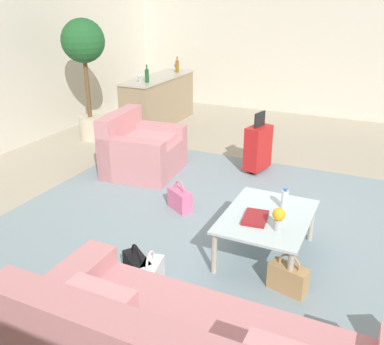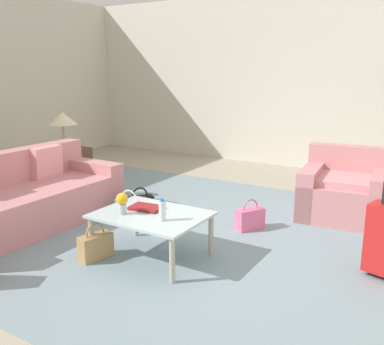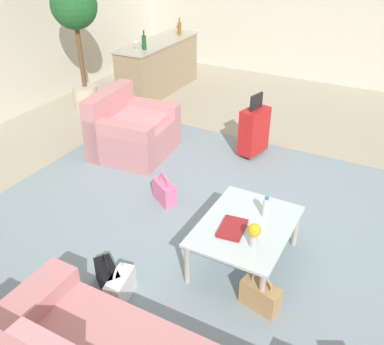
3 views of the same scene
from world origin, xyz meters
name	(u,v)px [view 3 (image 3 of 3)]	position (x,y,z in m)	size (l,w,h in m)	color
ground_plane	(213,223)	(0.00, 0.00, 0.00)	(12.00, 12.00, 0.00)	#A89E89
area_rug	(167,251)	(-0.60, 0.20, 0.00)	(5.20, 4.40, 0.01)	gray
armchair	(130,132)	(0.89, 1.67, 0.29)	(1.07, 1.01, 0.83)	#C67F84
coffee_table	(246,229)	(-0.40, -0.50, 0.38)	(1.02, 0.76, 0.44)	silver
water_bottle	(266,207)	(-0.20, -0.60, 0.53)	(0.06, 0.06, 0.20)	silver
coffee_table_book	(232,228)	(-0.52, -0.42, 0.45)	(0.30, 0.20, 0.03)	maroon
flower_vase	(254,233)	(-0.62, -0.65, 0.56)	(0.11, 0.11, 0.21)	#B2B7BC
bar_console	(159,66)	(3.10, 2.60, 0.47)	(1.90, 0.59, 0.90)	#937F60
wine_glass_leftmost	(136,43)	(2.45, 2.59, 1.01)	(0.08, 0.08, 0.15)	silver
wine_glass_left_of_centre	(178,27)	(3.75, 2.57, 1.01)	(0.08, 0.08, 0.15)	silver
wine_bottle_green	(144,42)	(2.53, 2.49, 1.02)	(0.07, 0.07, 0.30)	#194C23
wine_bottle_amber	(179,28)	(3.67, 2.49, 1.02)	(0.07, 0.07, 0.30)	brown
suitcase_red	(254,130)	(1.60, 0.20, 0.36)	(0.44, 0.31, 0.85)	red
handbag_white	(120,287)	(-1.28, 0.23, 0.13)	(0.34, 0.20, 0.36)	white
handbag_tan	(260,296)	(-0.83, -0.82, 0.13)	(0.21, 0.34, 0.36)	tan
handbag_black	(108,277)	(-1.24, 0.39, 0.13)	(0.30, 0.34, 0.36)	black
handbag_pink	(164,191)	(0.10, 0.65, 0.13)	(0.28, 0.35, 0.36)	pink
potted_ficus	(76,22)	(1.80, 3.20, 1.40)	(0.69, 0.69, 1.97)	#BCB299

